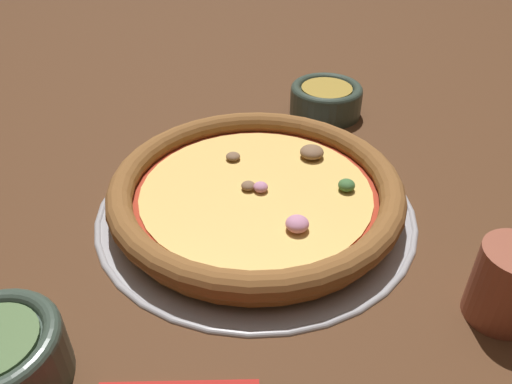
% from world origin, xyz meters
% --- Properties ---
extents(ground_plane, '(3.00, 3.00, 0.00)m').
position_xyz_m(ground_plane, '(0.00, 0.00, 0.00)').
color(ground_plane, '#4C2D19').
extents(pizza_tray, '(0.38, 0.38, 0.01)m').
position_xyz_m(pizza_tray, '(0.00, 0.00, 0.00)').
color(pizza_tray, '#9E9EA3').
rests_on(pizza_tray, ground_plane).
extents(pizza, '(0.34, 0.34, 0.04)m').
position_xyz_m(pizza, '(0.00, -0.00, 0.03)').
color(pizza, '#A86B33').
rests_on(pizza, pizza_tray).
extents(bowl_near, '(0.11, 0.11, 0.05)m').
position_xyz_m(bowl_near, '(0.27, -0.05, 0.03)').
color(bowl_near, '#334238').
rests_on(bowl_near, ground_plane).
extents(drinking_cup, '(0.06, 0.06, 0.08)m').
position_xyz_m(drinking_cup, '(-0.10, -0.26, 0.04)').
color(drinking_cup, brown).
rests_on(drinking_cup, ground_plane).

